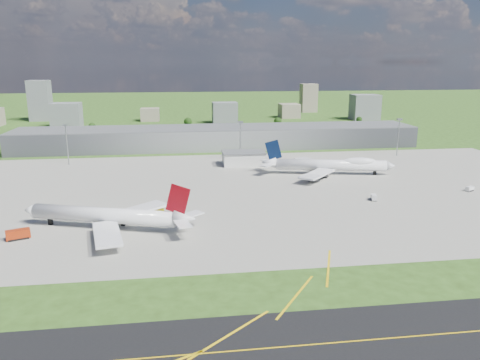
{
  "coord_description": "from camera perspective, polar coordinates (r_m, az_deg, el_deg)",
  "views": [
    {
      "loc": [
        -31.42,
        -187.13,
        63.39
      ],
      "look_at": [
        -2.36,
        25.97,
        9.0
      ],
      "focal_mm": 35.0,
      "sensor_mm": 36.0,
      "label": 1
    }
  ],
  "objects": [
    {
      "name": "bldg_e",
      "position": [
        551.65,
        14.98,
        8.58
      ],
      "size": [
        30.0,
        22.0,
        28.0
      ],
      "primitive_type": "cube",
      "color": "slate",
      "rests_on": "ground"
    },
    {
      "name": "airliner_red_twin",
      "position": [
        188.95,
        -15.58,
        -4.28
      ],
      "size": [
        69.59,
        52.93,
        19.65
      ],
      "rotation": [
        0.0,
        0.0,
        2.82
      ],
      "color": "white",
      "rests_on": "ground"
    },
    {
      "name": "airliner_blue_quad",
      "position": [
        275.47,
        10.98,
        1.81
      ],
      "size": [
        76.11,
        58.89,
        20.01
      ],
      "rotation": [
        0.0,
        0.0,
        -0.2
      ],
      "color": "white",
      "rests_on": "ground"
    },
    {
      "name": "bldg_w",
      "position": [
        501.72,
        -20.4,
        7.43
      ],
      "size": [
        28.0,
        22.0,
        24.0
      ],
      "primitive_type": "cube",
      "color": "slate",
      "rests_on": "ground"
    },
    {
      "name": "tree_c",
      "position": [
        470.8,
        -6.37,
        7.08
      ],
      "size": [
        8.1,
        8.1,
        9.9
      ],
      "color": "#382314",
      "rests_on": "ground"
    },
    {
      "name": "apron",
      "position": [
        239.41,
        2.48,
        -1.17
      ],
      "size": [
        360.0,
        190.0,
        0.08
      ],
      "primitive_type": "cube",
      "color": "gray",
      "rests_on": "ground"
    },
    {
      "name": "bldg_ce",
      "position": [
        555.74,
        6.02,
        8.39
      ],
      "size": [
        22.0,
        24.0,
        16.0
      ],
      "primitive_type": "cube",
      "color": "gray",
      "rests_on": "ground"
    },
    {
      "name": "ground",
      "position": [
        344.47,
        -2.4,
        3.58
      ],
      "size": [
        1400.0,
        1400.0,
        0.0
      ],
      "primitive_type": "plane",
      "color": "#2E4A17",
      "rests_on": "ground"
    },
    {
      "name": "bldg_cw",
      "position": [
        530.9,
        -10.91,
        7.84
      ],
      "size": [
        20.0,
        18.0,
        14.0
      ],
      "primitive_type": "cube",
      "color": "gray",
      "rests_on": "ground"
    },
    {
      "name": "ops_building",
      "position": [
        296.12,
        0.44,
        2.62
      ],
      "size": [
        26.0,
        16.0,
        8.0
      ],
      "primitive_type": "cube",
      "color": "silver",
      "rests_on": "ground"
    },
    {
      "name": "mast_east",
      "position": [
        341.02,
        18.78,
        5.74
      ],
      "size": [
        3.5,
        2.0,
        25.9
      ],
      "color": "gray",
      "rests_on": "ground"
    },
    {
      "name": "mast_west",
      "position": [
        313.16,
        -20.4,
        4.92
      ],
      "size": [
        3.5,
        2.0,
        25.9
      ],
      "color": "gray",
      "rests_on": "ground"
    },
    {
      "name": "van_white_far",
      "position": [
        262.91,
        26.22,
        -0.98
      ],
      "size": [
        5.03,
        3.91,
        2.37
      ],
      "rotation": [
        0.0,
        0.0,
        0.45
      ],
      "color": "white",
      "rests_on": "ground"
    },
    {
      "name": "van_white_near",
      "position": [
        229.44,
        16.0,
        -2.07
      ],
      "size": [
        3.53,
        5.5,
        2.59
      ],
      "rotation": [
        0.0,
        0.0,
        1.3
      ],
      "color": "white",
      "rests_on": "ground"
    },
    {
      "name": "bldg_c",
      "position": [
        502.52,
        -1.87,
        8.2
      ],
      "size": [
        26.0,
        20.0,
        22.0
      ],
      "primitive_type": "cube",
      "color": "slate",
      "rests_on": "ground"
    },
    {
      "name": "terminal",
      "position": [
        357.92,
        -2.64,
        5.19
      ],
      "size": [
        300.0,
        42.0,
        15.0
      ],
      "primitive_type": "cube",
      "color": "gray",
      "rests_on": "ground"
    },
    {
      "name": "mast_center",
      "position": [
        308.36,
        0.04,
        5.67
      ],
      "size": [
        3.5,
        2.0,
        25.9
      ],
      "color": "gray",
      "rests_on": "ground"
    },
    {
      "name": "tree_w",
      "position": [
        462.62,
        -17.59,
        6.26
      ],
      "size": [
        6.75,
        6.75,
        8.25
      ],
      "color": "#382314",
      "rests_on": "ground"
    },
    {
      "name": "fire_truck",
      "position": [
        191.03,
        -25.43,
        -6.04
      ],
      "size": [
        8.86,
        5.93,
        3.67
      ],
      "rotation": [
        0.0,
        0.0,
        0.37
      ],
      "color": "#9C290B",
      "rests_on": "ground"
    },
    {
      "name": "bldg_tall_e",
      "position": [
        622.9,
        8.35,
        9.87
      ],
      "size": [
        20.0,
        18.0,
        36.0
      ],
      "primitive_type": "cube",
      "color": "gray",
      "rests_on": "ground"
    },
    {
      "name": "tree_e",
      "position": [
        476.65,
        4.62,
        7.17
      ],
      "size": [
        7.65,
        7.65,
        9.35
      ],
      "color": "#382314",
      "rests_on": "ground"
    },
    {
      "name": "bldg_tall_w",
      "position": [
        568.45,
        -23.19,
        8.89
      ],
      "size": [
        22.0,
        20.0,
        44.0
      ],
      "primitive_type": "cube",
      "color": "slate",
      "rests_on": "ground"
    },
    {
      "name": "tree_far_e",
      "position": [
        512.85,
        14.32,
        7.17
      ],
      "size": [
        6.3,
        6.3,
        7.7
      ],
      "color": "#382314",
      "rests_on": "ground"
    },
    {
      "name": "tug_yellow",
      "position": [
        205.08,
        -9.85,
        -3.73
      ],
      "size": [
        4.58,
        3.62,
        1.96
      ],
      "rotation": [
        0.0,
        0.0,
        0.38
      ],
      "color": "yellow",
      "rests_on": "ground"
    }
  ]
}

